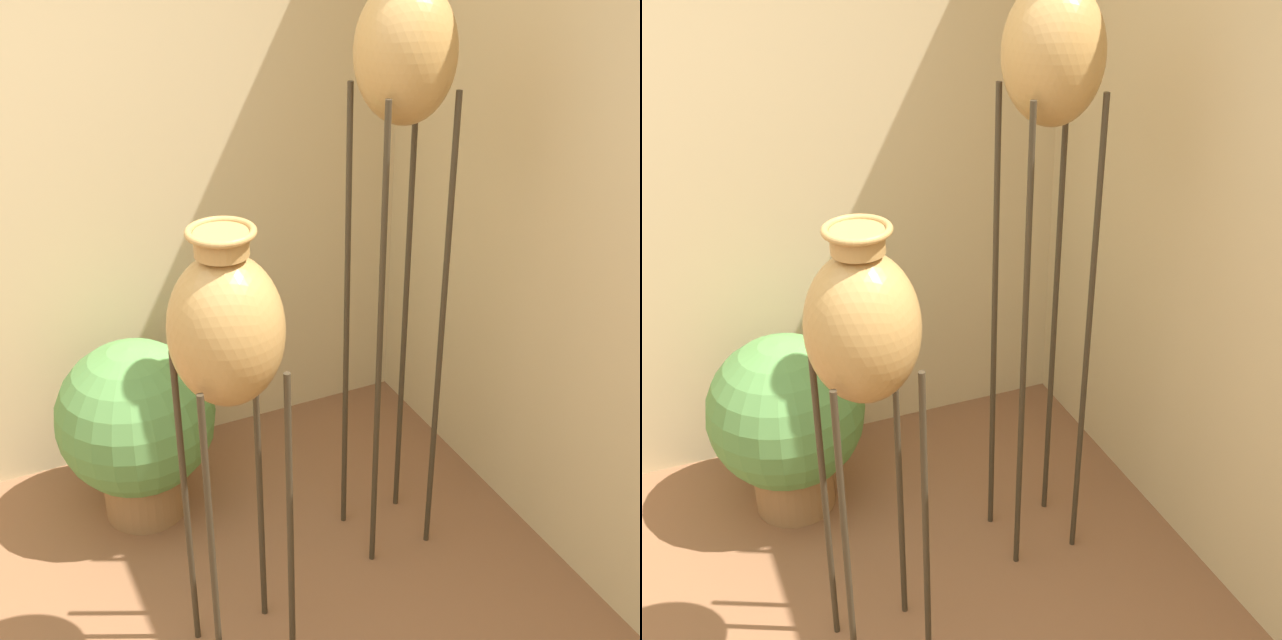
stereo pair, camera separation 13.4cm
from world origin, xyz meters
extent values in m
cylinder|color=#382D1E|center=(1.19, 0.78, 0.86)|extent=(0.02, 0.02, 1.72)
cylinder|color=#382D1E|center=(1.43, 0.78, 0.86)|extent=(0.02, 0.02, 1.72)
cylinder|color=#382D1E|center=(1.19, 1.01, 0.86)|extent=(0.02, 0.02, 1.72)
cylinder|color=#382D1E|center=(1.43, 1.01, 0.86)|extent=(0.02, 0.02, 1.72)
torus|color=#382D1E|center=(1.31, 0.90, 1.72)|extent=(0.24, 0.24, 0.02)
ellipsoid|color=#B28447|center=(1.31, 0.90, 1.82)|extent=(0.31, 0.31, 0.43)
cylinder|color=#382D1E|center=(0.49, 0.46, 0.56)|extent=(0.02, 0.02, 1.11)
cylinder|color=#382D1E|center=(0.73, 0.46, 0.56)|extent=(0.02, 0.02, 1.11)
cylinder|color=#382D1E|center=(0.49, 0.70, 0.56)|extent=(0.02, 0.02, 1.11)
cylinder|color=#382D1E|center=(0.73, 0.70, 0.56)|extent=(0.02, 0.02, 1.11)
torus|color=#382D1E|center=(0.61, 0.58, 1.11)|extent=(0.25, 0.25, 0.02)
ellipsoid|color=#B28447|center=(0.61, 0.58, 1.21)|extent=(0.32, 0.32, 0.44)
cylinder|color=#B28447|center=(0.61, 0.58, 1.46)|extent=(0.14, 0.14, 0.06)
torus|color=#B28447|center=(0.61, 0.58, 1.50)|extent=(0.18, 0.18, 0.02)
cylinder|color=olive|center=(0.51, 1.41, 0.11)|extent=(0.31, 0.31, 0.22)
torus|color=olive|center=(0.51, 1.41, 0.22)|extent=(0.34, 0.34, 0.02)
sphere|color=#568E47|center=(0.51, 1.41, 0.44)|extent=(0.60, 0.60, 0.60)
camera|label=1|loc=(-0.05, -1.39, 2.37)|focal=50.00mm
camera|label=2|loc=(0.07, -1.45, 2.37)|focal=50.00mm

